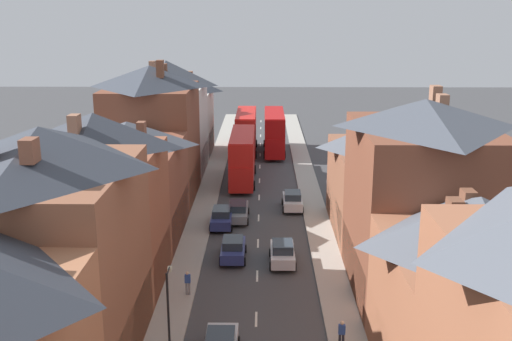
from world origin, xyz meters
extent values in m
cube|color=#A8A399|center=(-5.10, 38.00, 0.07)|extent=(2.20, 104.00, 0.14)
cube|color=#A8A399|center=(5.10, 38.00, 0.07)|extent=(2.20, 104.00, 0.14)
cube|color=silver|center=(0.00, 18.00, 0.01)|extent=(0.14, 1.80, 0.01)
cube|color=silver|center=(0.00, 24.00, 0.01)|extent=(0.14, 1.80, 0.01)
cube|color=silver|center=(0.00, 30.00, 0.01)|extent=(0.14, 1.80, 0.01)
cube|color=silver|center=(0.00, 36.00, 0.01)|extent=(0.14, 1.80, 0.01)
cube|color=silver|center=(0.00, 42.00, 0.01)|extent=(0.14, 1.80, 0.01)
cube|color=silver|center=(0.00, 48.00, 0.01)|extent=(0.14, 1.80, 0.01)
cube|color=silver|center=(0.00, 54.00, 0.01)|extent=(0.14, 1.80, 0.01)
cube|color=silver|center=(0.00, 60.00, 0.01)|extent=(0.14, 1.80, 0.01)
cube|color=silver|center=(0.00, 66.00, 0.01)|extent=(0.14, 1.80, 0.01)
cube|color=silver|center=(0.00, 72.00, 0.01)|extent=(0.14, 1.80, 0.01)
cube|color=silver|center=(0.00, 78.00, 0.01)|extent=(0.14, 1.80, 0.01)
cube|color=silver|center=(0.00, 84.00, 0.01)|extent=(0.14, 1.80, 0.01)
cube|color=brown|center=(-10.20, 13.45, 5.22)|extent=(8.00, 10.78, 10.43)
cube|color=#1E5133|center=(-6.26, 13.45, 1.60)|extent=(0.12, 9.92, 3.20)
pyramid|color=#383D47|center=(-10.20, 13.45, 11.46)|extent=(8.00, 10.78, 2.05)
cube|color=brown|center=(-9.55, 10.59, 11.98)|extent=(0.60, 0.90, 1.05)
cube|color=#935138|center=(-10.20, 22.45, 4.71)|extent=(8.00, 7.23, 9.41)
cube|color=maroon|center=(-6.26, 22.45, 1.60)|extent=(0.12, 6.65, 3.20)
pyramid|color=#383D47|center=(-10.20, 22.45, 10.52)|extent=(8.00, 7.23, 2.22)
cube|color=#99664C|center=(-10.79, 20.68, 11.17)|extent=(0.60, 0.90, 1.29)
cube|color=brown|center=(-10.20, 31.42, 3.82)|extent=(8.00, 10.70, 7.64)
cube|color=navy|center=(-6.26, 31.42, 1.60)|extent=(0.12, 9.84, 3.20)
pyramid|color=#474C56|center=(-10.20, 31.42, 8.55)|extent=(8.00, 10.70, 1.81)
cube|color=brown|center=(-8.73, 29.82, 9.14)|extent=(0.60, 0.90, 1.18)
cube|color=brown|center=(-10.20, 41.82, 5.44)|extent=(8.00, 10.11, 10.87)
cube|color=#1E5133|center=(-6.26, 41.82, 1.60)|extent=(0.12, 9.30, 3.20)
pyramid|color=#383D47|center=(-10.20, 41.82, 11.86)|extent=(8.00, 10.11, 1.96)
cube|color=brown|center=(-8.94, 40.33, 12.65)|extent=(0.60, 0.90, 1.58)
cube|color=brown|center=(-9.17, 43.63, 12.35)|extent=(0.60, 0.90, 0.98)
cube|color=silver|center=(-10.20, 51.35, 4.91)|extent=(8.00, 8.96, 9.81)
cube|color=black|center=(-6.26, 51.35, 1.60)|extent=(0.12, 8.24, 3.20)
pyramid|color=#474C56|center=(-10.20, 51.35, 11.18)|extent=(8.00, 8.96, 2.74)
cube|color=#99664C|center=(-11.28, 49.27, 11.91)|extent=(0.60, 0.90, 1.46)
cube|color=beige|center=(-10.20, 60.22, 4.02)|extent=(8.00, 8.79, 8.04)
cube|color=navy|center=(-6.26, 60.22, 1.60)|extent=(0.12, 8.09, 3.20)
pyramid|color=#383D47|center=(-10.20, 60.22, 9.27)|extent=(8.00, 8.79, 2.48)
cube|color=#99664C|center=(-8.83, 61.67, 9.83)|extent=(0.60, 0.90, 1.11)
cube|color=#99664C|center=(-11.78, 58.16, 10.07)|extent=(0.60, 0.90, 1.58)
cube|color=#A36042|center=(10.20, 11.71, 3.59)|extent=(8.00, 9.58, 7.18)
pyramid|color=#565B66|center=(10.20, 11.71, 8.41)|extent=(8.00, 9.58, 2.48)
cube|color=brown|center=(8.94, 11.41, 9.02)|extent=(0.60, 0.90, 1.21)
cube|color=brown|center=(10.20, 13.34, 8.94)|extent=(0.60, 0.90, 1.04)
cube|color=brown|center=(10.20, 21.89, 5.47)|extent=(8.00, 10.78, 10.95)
cube|color=#1E5133|center=(6.26, 21.89, 1.60)|extent=(0.12, 9.92, 3.20)
pyramid|color=#474C56|center=(10.20, 21.89, 11.78)|extent=(8.00, 10.78, 1.66)
cube|color=#99664C|center=(11.35, 24.07, 12.46)|extent=(0.60, 0.90, 1.37)
cube|color=#99664C|center=(11.38, 22.63, 12.28)|extent=(0.60, 0.90, 1.01)
cube|color=brown|center=(10.20, 32.88, 3.55)|extent=(8.00, 11.19, 7.10)
cube|color=#1E5133|center=(6.26, 32.88, 1.60)|extent=(0.12, 10.29, 3.20)
pyramid|color=#565B66|center=(10.20, 32.88, 8.26)|extent=(8.00, 11.19, 2.33)
cube|color=brown|center=(9.09, 34.48, 8.77)|extent=(0.60, 0.90, 1.01)
cube|color=brown|center=(11.34, 32.09, 8.94)|extent=(0.60, 0.90, 1.35)
cube|color=red|center=(-1.80, 61.10, 1.65)|extent=(2.44, 10.80, 2.50)
cube|color=red|center=(-1.80, 61.10, 4.05)|extent=(2.44, 10.58, 2.30)
cube|color=red|center=(-1.80, 61.10, 5.25)|extent=(2.39, 10.37, 0.10)
cube|color=#28333D|center=(-1.80, 66.45, 1.85)|extent=(2.20, 0.10, 1.20)
cube|color=#28333D|center=(-1.80, 66.45, 4.15)|extent=(2.20, 0.10, 1.10)
cube|color=#28333D|center=(-2.99, 61.10, 1.90)|extent=(0.06, 9.18, 0.90)
cube|color=#28333D|center=(-2.99, 61.10, 4.15)|extent=(0.06, 9.18, 0.90)
cube|color=yellow|center=(-1.80, 66.45, 4.95)|extent=(1.34, 0.08, 0.32)
cylinder|color=black|center=(-3.02, 64.45, 0.50)|extent=(0.30, 1.00, 1.00)
cylinder|color=black|center=(-0.58, 64.45, 0.50)|extent=(0.30, 1.00, 1.00)
cylinder|color=black|center=(-3.02, 58.13, 0.50)|extent=(0.30, 1.00, 1.00)
cylinder|color=black|center=(-0.58, 58.13, 0.50)|extent=(0.30, 1.00, 1.00)
cube|color=#B70F0F|center=(1.80, 61.02, 1.65)|extent=(2.44, 10.80, 2.50)
cube|color=#B70F0F|center=(1.80, 61.02, 4.05)|extent=(2.44, 10.58, 2.30)
cube|color=#B70F0F|center=(1.80, 61.02, 5.25)|extent=(2.39, 10.37, 0.10)
cube|color=#28333D|center=(1.80, 66.37, 1.85)|extent=(2.20, 0.10, 1.20)
cube|color=#28333D|center=(1.80, 66.37, 4.15)|extent=(2.20, 0.10, 1.10)
cube|color=#28333D|center=(0.61, 61.02, 1.90)|extent=(0.06, 9.18, 0.90)
cube|color=#28333D|center=(0.61, 61.02, 4.15)|extent=(0.06, 9.18, 0.90)
cube|color=yellow|center=(1.80, 66.37, 4.95)|extent=(1.34, 0.08, 0.32)
cylinder|color=black|center=(0.58, 64.37, 0.50)|extent=(0.30, 1.00, 1.00)
cylinder|color=black|center=(3.02, 64.37, 0.50)|extent=(0.30, 1.00, 1.00)
cylinder|color=black|center=(0.58, 58.05, 0.50)|extent=(0.30, 1.00, 1.00)
cylinder|color=black|center=(3.02, 58.05, 0.50)|extent=(0.30, 1.00, 1.00)
cube|color=red|center=(-1.80, 47.40, 1.65)|extent=(2.44, 10.80, 2.50)
cube|color=red|center=(-1.80, 47.40, 4.05)|extent=(2.44, 10.58, 2.30)
cube|color=red|center=(-1.80, 47.40, 5.25)|extent=(2.39, 10.37, 0.10)
cube|color=#28333D|center=(-1.80, 52.75, 1.85)|extent=(2.20, 0.10, 1.20)
cube|color=#28333D|center=(-1.80, 52.75, 4.15)|extent=(2.20, 0.10, 1.10)
cube|color=#28333D|center=(-2.99, 47.40, 1.90)|extent=(0.06, 9.18, 0.90)
cube|color=#28333D|center=(-2.99, 47.40, 4.15)|extent=(0.06, 9.18, 0.90)
cube|color=yellow|center=(-1.80, 52.75, 4.95)|extent=(1.34, 0.08, 0.32)
cylinder|color=black|center=(-3.02, 50.75, 0.50)|extent=(0.30, 1.00, 1.00)
cylinder|color=black|center=(-0.58, 50.75, 0.50)|extent=(0.30, 1.00, 1.00)
cylinder|color=black|center=(-3.02, 44.43, 0.50)|extent=(0.30, 1.00, 1.00)
cylinder|color=black|center=(-0.58, 44.43, 0.50)|extent=(0.30, 1.00, 1.00)
cube|color=silver|center=(1.80, 26.17, 0.70)|extent=(1.70, 3.95, 0.78)
cube|color=#28333D|center=(1.80, 25.97, 1.39)|extent=(1.46, 1.98, 0.60)
cylinder|color=black|center=(0.95, 27.39, 0.31)|extent=(0.20, 0.62, 0.62)
cylinder|color=black|center=(2.65, 27.39, 0.31)|extent=(0.20, 0.62, 0.62)
cylinder|color=black|center=(0.95, 24.94, 0.31)|extent=(0.20, 0.62, 0.62)
cylinder|color=black|center=(2.65, 24.94, 0.31)|extent=(0.20, 0.62, 0.62)
cube|color=navy|center=(-1.80, 26.92, 0.69)|extent=(1.70, 3.90, 0.76)
cube|color=#28333D|center=(-1.80, 26.72, 1.37)|extent=(1.46, 1.95, 0.60)
cylinder|color=black|center=(-2.65, 28.13, 0.31)|extent=(0.20, 0.62, 0.62)
cylinder|color=black|center=(-0.95, 28.13, 0.31)|extent=(0.20, 0.62, 0.62)
cylinder|color=black|center=(-2.65, 25.71, 0.31)|extent=(0.20, 0.62, 0.62)
cylinder|color=black|center=(-0.95, 25.71, 0.31)|extent=(0.20, 0.62, 0.62)
cube|color=navy|center=(-3.10, 33.78, 0.71)|extent=(1.70, 4.14, 0.80)
cube|color=#28333D|center=(-3.10, 33.57, 1.41)|extent=(1.46, 2.07, 0.60)
cylinder|color=black|center=(-3.95, 35.06, 0.31)|extent=(0.20, 0.62, 0.62)
cylinder|color=black|center=(-2.25, 35.06, 0.31)|extent=(0.20, 0.62, 0.62)
cylinder|color=black|center=(-3.95, 32.49, 0.31)|extent=(0.20, 0.62, 0.62)
cylinder|color=black|center=(-2.25, 32.49, 0.31)|extent=(0.20, 0.62, 0.62)
cube|color=#28333D|center=(-1.80, 13.39, 1.31)|extent=(1.46, 2.17, 0.60)
cube|color=gray|center=(-1.80, 35.58, 0.67)|extent=(1.70, 4.56, 0.72)
cube|color=#28333D|center=(-1.80, 35.35, 1.33)|extent=(1.46, 2.28, 0.60)
cylinder|color=black|center=(-2.65, 36.99, 0.31)|extent=(0.20, 0.62, 0.62)
cylinder|color=black|center=(-0.95, 36.99, 0.31)|extent=(0.20, 0.62, 0.62)
cylinder|color=black|center=(-2.65, 34.16, 0.31)|extent=(0.20, 0.62, 0.62)
cylinder|color=black|center=(-0.95, 34.16, 0.31)|extent=(0.20, 0.62, 0.62)
cube|color=silver|center=(3.10, 38.49, 0.71)|extent=(1.70, 3.97, 0.79)
cube|color=#28333D|center=(3.10, 38.29, 1.40)|extent=(1.46, 1.99, 0.60)
cylinder|color=black|center=(2.25, 39.72, 0.31)|extent=(0.20, 0.62, 0.62)
cylinder|color=black|center=(3.95, 39.72, 0.31)|extent=(0.20, 0.62, 0.62)
cylinder|color=black|center=(2.25, 37.26, 0.31)|extent=(0.20, 0.62, 0.62)
cylinder|color=black|center=(3.95, 37.26, 0.31)|extent=(0.20, 0.62, 0.62)
cylinder|color=#23232D|center=(4.54, 14.71, 0.56)|extent=(0.14, 0.14, 0.84)
cylinder|color=#23232D|center=(4.72, 14.71, 0.56)|extent=(0.14, 0.14, 0.84)
cube|color=#2D4C9E|center=(4.63, 14.71, 1.25)|extent=(0.36, 0.22, 0.54)
sphere|color=beige|center=(4.63, 14.71, 1.64)|extent=(0.22, 0.22, 0.22)
cylinder|color=gray|center=(-4.49, 20.87, 0.56)|extent=(0.14, 0.14, 0.84)
cylinder|color=gray|center=(-4.31, 20.87, 0.56)|extent=(0.14, 0.14, 0.84)
cube|color=#2D4C9E|center=(-4.40, 20.87, 1.25)|extent=(0.36, 0.22, 0.54)
sphere|color=beige|center=(-4.40, 20.87, 1.64)|extent=(0.22, 0.22, 0.22)
cylinder|color=black|center=(-4.25, 12.45, 2.75)|extent=(0.12, 0.12, 5.50)
cylinder|color=black|center=(-4.25, 12.90, 5.40)|extent=(0.08, 0.90, 0.08)
cube|color=beige|center=(-4.25, 13.35, 5.32)|extent=(0.20, 0.32, 0.20)
camera|label=1|loc=(0.38, -14.04, 17.72)|focal=42.00mm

